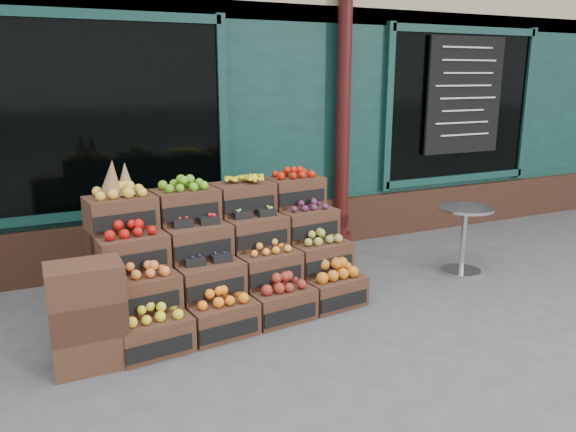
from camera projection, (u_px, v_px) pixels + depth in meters
name	position (u px, v px, depth m)	size (l,w,h in m)	color
ground	(340.00, 320.00, 5.15)	(60.00, 60.00, 0.00)	#4A4A4D
shop_facade	(183.00, 61.00, 9.05)	(12.00, 6.24, 4.80)	#0F342E
crate_display	(227.00, 262.00, 5.32)	(2.49, 1.41, 1.49)	#46291B
spare_crates	(88.00, 316.00, 4.26)	(0.56, 0.39, 0.83)	#46291B
bistro_table	(464.00, 232.00, 6.29)	(0.61, 0.61, 0.76)	#ACADB3
shopkeeper	(99.00, 171.00, 6.64)	(0.79, 0.52, 2.15)	#195920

